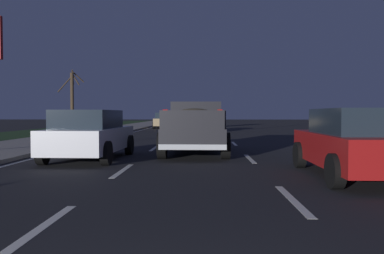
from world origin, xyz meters
TOP-DOWN VIEW (x-y plane):
  - ground at (27.00, 0.00)m, footprint 144.00×144.00m
  - sidewalk_shoulder at (27.00, 7.45)m, footprint 108.00×4.00m
  - grass_verge at (27.00, 12.45)m, footprint 108.00×6.00m
  - lane_markings at (31.07, 3.01)m, footprint 108.95×7.04m
  - pickup_truck at (12.77, -0.00)m, footprint 5.45×2.34m
  - sedan_white at (10.73, 3.26)m, footprint 4.44×2.09m
  - sedan_black at (29.96, 0.09)m, footprint 4.42×2.06m
  - sedan_red at (7.42, -3.69)m, footprint 4.43×2.08m
  - sedan_tan at (37.13, 3.50)m, footprint 4.41×2.03m
  - bare_tree_far at (30.80, 10.55)m, footprint 1.94×1.88m

SIDE VIEW (x-z plane):
  - ground at x=27.00m, z-range 0.00..0.00m
  - grass_verge at x=27.00m, z-range 0.00..0.01m
  - lane_markings at x=31.07m, z-range 0.00..0.01m
  - sidewalk_shoulder at x=27.00m, z-range 0.00..0.12m
  - sedan_white at x=10.73m, z-range 0.01..1.55m
  - sedan_black at x=29.96m, z-range 0.01..1.55m
  - sedan_red at x=7.42m, z-range 0.01..1.55m
  - sedan_tan at x=37.13m, z-range 0.01..1.55m
  - pickup_truck at x=12.77m, z-range 0.05..1.92m
  - bare_tree_far at x=30.80m, z-range 0.12..5.19m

